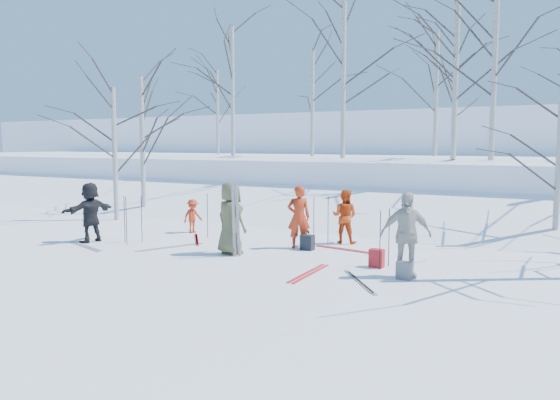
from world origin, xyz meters
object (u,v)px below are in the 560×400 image
Objects in this scene: skier_red_seated at (193,216)px; skier_red_north at (299,217)px; backpack_red at (377,258)px; skier_grey_west at (90,212)px; skier_cream_east at (406,235)px; skier_olive_center at (231,218)px; backpack_grey at (404,270)px; backpack_dark at (307,242)px; skier_redor_behind at (345,216)px; dog at (305,238)px.

skier_red_north is at bearing -84.86° from skier_red_seated.
skier_grey_west is at bearing -173.06° from backpack_red.
skier_red_seated is 7.93m from skier_cream_east.
skier_cream_east is at bearing -168.16° from skier_olive_center.
backpack_red is 1.11× the size of backpack_grey.
skier_olive_center is 1.94m from skier_red_north.
backpack_dark is (1.45, 1.48, -0.73)m from skier_olive_center.
skier_redor_behind is at bearing 72.50° from backpack_dark.
skier_cream_east reaches higher than backpack_dark.
skier_cream_east is (3.47, -1.73, 0.06)m from skier_red_north.
backpack_dark is (-2.31, 1.05, -0.01)m from backpack_red.
skier_red_seated is (-2.98, 2.16, -0.39)m from skier_olive_center.
skier_red_seated is 3.14m from skier_grey_west.
dog is (0.08, 0.22, -0.61)m from skier_red_north.
skier_olive_center is 4.89× the size of backpack_grey.
skier_cream_east is at bearing -93.85° from skier_red_seated.
skier_cream_east is 1.06× the size of skier_grey_west.
skier_red_north is 4.05× the size of backpack_red.
skier_grey_west is at bearing -160.95° from backpack_dark.
skier_olive_center is 2.28m from dog.
skier_grey_west reaches higher than backpack_dark.
skier_red_seated is 8.02m from backpack_grey.
skier_olive_center is 1.09× the size of skier_red_north.
skier_cream_east is at bearing 126.70° from skier_redor_behind.
skier_olive_center reaches higher than skier_redor_behind.
skier_grey_west is at bearing 20.93° from skier_olive_center.
skier_red_north is 4.15m from skier_red_seated.
backpack_red is 1.05× the size of backpack_dark.
skier_cream_east is (2.70, -3.06, 0.15)m from skier_redor_behind.
skier_red_seated is 2.67× the size of backpack_dark.
skier_red_seated is (-4.10, 0.57, -0.32)m from skier_red_north.
skier_grey_west reaches higher than skier_red_north.
backpack_dark is (4.42, -0.68, -0.33)m from skier_red_seated.
backpack_dark is at bearing -120.68° from skier_olive_center.
backpack_grey is 0.95× the size of backpack_dark.
skier_cream_east is at bearing -27.29° from backpack_dark.
dog is at bearing -142.72° from skier_red_north.
skier_grey_west is at bearing -6.27° from dog.
skier_red_seated is at bearing 134.75° from skier_cream_east.
skier_red_seated reaches higher than backpack_grey.
dog is 4.05m from backpack_grey.
skier_red_seated is 0.59× the size of skier_cream_east.
skier_red_north reaches higher than skier_redor_behind.
backpack_dark is at bearing 115.86° from skier_grey_west.
skier_red_seated is 6.96m from backpack_red.
skier_olive_center is at bearing 52.14° from skier_redor_behind.
skier_cream_east is (7.57, -2.30, 0.38)m from skier_red_seated.
backpack_red is at bearing 103.75° from skier_grey_west.
skier_red_north reaches higher than dog.
skier_cream_east reaches higher than skier_red_north.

